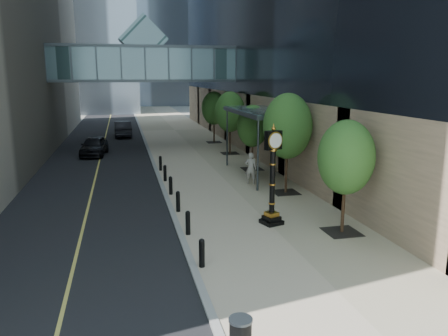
{
  "coord_description": "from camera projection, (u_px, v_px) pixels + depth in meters",
  "views": [
    {
      "loc": [
        -5.12,
        -12.72,
        6.45
      ],
      "look_at": [
        -0.65,
        6.46,
        2.3
      ],
      "focal_mm": 35.0,
      "sensor_mm": 36.0,
      "label": 1
    }
  ],
  "objects": [
    {
      "name": "road",
      "position": [
        107.0,
        132.0,
        51.15
      ],
      "size": [
        8.0,
        180.0,
        0.02
      ],
      "primitive_type": "cube",
      "color": "black",
      "rests_on": "ground"
    },
    {
      "name": "car_near",
      "position": [
        94.0,
        146.0,
        36.02
      ],
      "size": [
        2.4,
        4.82,
        1.58
      ],
      "primitive_type": "imported",
      "rotation": [
        0.0,
        0.0,
        -0.12
      ],
      "color": "black",
      "rests_on": "road"
    },
    {
      "name": "ground",
      "position": [
        287.0,
        273.0,
        14.59
      ],
      "size": [
        320.0,
        320.0,
        0.0
      ],
      "primitive_type": "plane",
      "color": "gray",
      "rests_on": "ground"
    },
    {
      "name": "street_trees",
      "position": [
        253.0,
        121.0,
        29.97
      ],
      "size": [
        2.69,
        28.35,
        5.52
      ],
      "color": "black",
      "rests_on": "sidewalk"
    },
    {
      "name": "entrance_canopy",
      "position": [
        260.0,
        112.0,
        27.84
      ],
      "size": [
        3.0,
        8.0,
        4.38
      ],
      "color": "#383F44",
      "rests_on": "ground"
    },
    {
      "name": "pedestrian",
      "position": [
        251.0,
        168.0,
        26.23
      ],
      "size": [
        0.82,
        0.69,
        1.93
      ],
      "primitive_type": "imported",
      "rotation": [
        0.0,
        0.0,
        2.75
      ],
      "color": "#AEA7A0",
      "rests_on": "sidewalk"
    },
    {
      "name": "car_far",
      "position": [
        123.0,
        129.0,
        47.25
      ],
      "size": [
        1.91,
        5.04,
        1.64
      ],
      "primitive_type": "imported",
      "rotation": [
        0.0,
        0.0,
        3.18
      ],
      "color": "black",
      "rests_on": "road"
    },
    {
      "name": "sidewalk",
      "position": [
        175.0,
        130.0,
        52.92
      ],
      "size": [
        8.0,
        180.0,
        0.06
      ],
      "primitive_type": "cube",
      "color": "#B6A68C",
      "rests_on": "ground"
    },
    {
      "name": "curb",
      "position": [
        141.0,
        131.0,
        52.03
      ],
      "size": [
        0.25,
        180.0,
        0.07
      ],
      "primitive_type": "cube",
      "color": "gray",
      "rests_on": "ground"
    },
    {
      "name": "bollard_row",
      "position": [
        174.0,
        194.0,
        22.46
      ],
      "size": [
        0.2,
        16.2,
        0.9
      ],
      "color": "black",
      "rests_on": "sidewalk"
    },
    {
      "name": "street_clock",
      "position": [
        272.0,
        183.0,
        18.89
      ],
      "size": [
        1.02,
        1.02,
        4.31
      ],
      "rotation": [
        0.0,
        0.0,
        0.32
      ],
      "color": "black",
      "rests_on": "sidewalk"
    },
    {
      "name": "skywalk",
      "position": [
        144.0,
        62.0,
        39.01
      ],
      "size": [
        17.0,
        4.2,
        5.8
      ],
      "color": "slate",
      "rests_on": "ground"
    }
  ]
}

